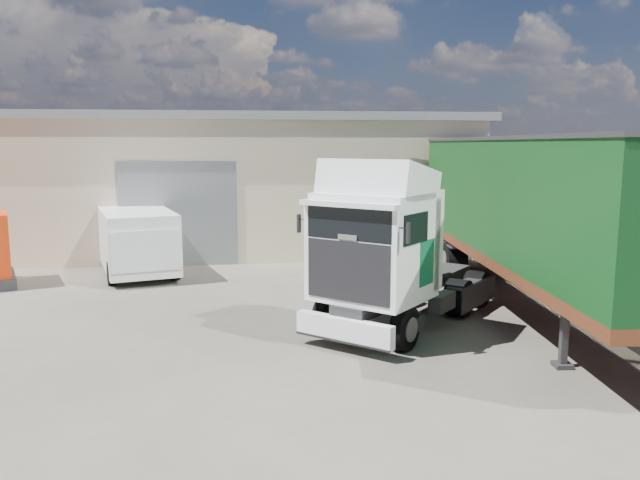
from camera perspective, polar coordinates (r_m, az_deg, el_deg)
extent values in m
plane|color=#2A2822|center=(12.47, -8.27, -10.92)|extent=(120.00, 120.00, 0.00)
cube|color=#BCAC90|center=(28.53, -19.55, 4.87)|extent=(30.00, 12.00, 5.00)
cube|color=#5B5E61|center=(28.50, -19.82, 10.19)|extent=(30.60, 12.60, 0.30)
cube|color=#5B5E61|center=(21.99, -12.79, 2.32)|extent=(4.00, 0.08, 3.60)
cube|color=#5B5E61|center=(28.50, -19.85, 10.59)|extent=(30.60, 0.40, 0.15)
cube|color=maroon|center=(21.10, 25.23, -0.07)|extent=(0.35, 26.00, 2.50)
cylinder|color=black|center=(13.38, 4.12, -7.41)|extent=(2.22, 2.10, 0.92)
cylinder|color=black|center=(15.99, 9.70, -4.82)|extent=(2.25, 2.13, 0.92)
cylinder|color=black|center=(17.08, 11.44, -4.00)|extent=(2.25, 2.13, 0.92)
cube|color=#2D2D30|center=(15.08, 8.19, -4.35)|extent=(4.36, 4.85, 0.26)
cube|color=white|center=(12.69, 2.21, -8.20)|extent=(1.82, 1.62, 0.48)
cube|color=white|center=(13.30, 4.86, -0.80)|extent=(2.96, 2.94, 2.13)
cube|color=black|center=(12.51, 2.56, -2.90)|extent=(1.48, 1.30, 1.22)
cube|color=black|center=(12.37, 2.63, 1.46)|extent=(1.51, 1.32, 0.65)
cube|color=white|center=(13.29, 5.31, 5.15)|extent=(2.74, 2.69, 1.07)
cube|color=#0C5A3C|center=(14.19, 1.72, -1.14)|extent=(0.44, 0.50, 0.96)
cube|color=#0C5A3C|center=(13.15, 9.75, -2.06)|extent=(0.44, 0.50, 0.96)
cylinder|color=#2D2D30|center=(16.04, 10.01, -2.94)|extent=(1.35, 1.35, 0.10)
cube|color=#2D2D30|center=(12.70, 21.41, -8.25)|extent=(0.35, 0.35, 1.20)
cylinder|color=black|center=(20.86, 14.58, -1.48)|extent=(2.85, 1.36, 1.15)
cube|color=#2D2D30|center=(16.68, 18.95, -2.78)|extent=(1.84, 13.09, 0.38)
cube|color=#5C2F15|center=(16.62, 19.01, -1.57)|extent=(3.69, 13.23, 0.26)
cube|color=black|center=(16.43, 19.28, 3.74)|extent=(3.69, 13.23, 2.83)
cube|color=#2D2D30|center=(16.38, 19.53, 8.76)|extent=(3.76, 13.30, 0.09)
cylinder|color=black|center=(19.75, -15.80, -2.73)|extent=(2.23, 1.30, 0.73)
cylinder|color=black|center=(23.19, -16.94, -1.11)|extent=(2.23, 1.30, 0.73)
cube|color=white|center=(21.34, -16.51, 0.24)|extent=(3.46, 5.44, 1.87)
cube|color=white|center=(19.30, -15.76, -0.77)|extent=(2.23, 1.53, 1.21)
cube|color=black|center=(19.43, -15.92, 1.09)|extent=(1.87, 0.64, 0.66)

